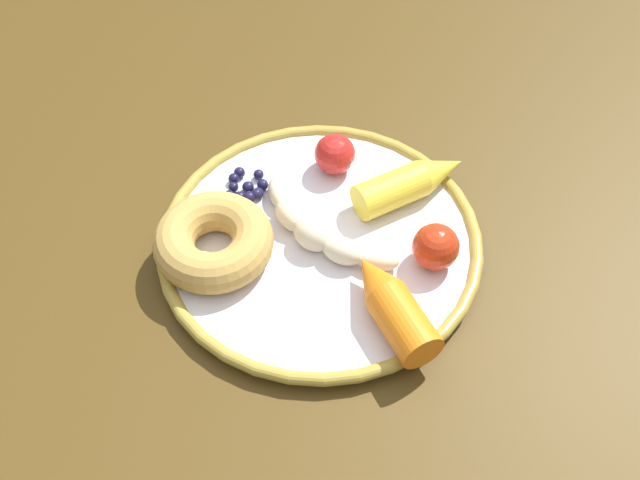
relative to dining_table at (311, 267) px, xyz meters
name	(u,v)px	position (x,y,z in m)	size (l,w,h in m)	color
dining_table	(311,267)	(0.00, 0.00, 0.00)	(1.29, 0.97, 0.72)	#4A3512
plate	(320,242)	(-0.03, -0.01, 0.08)	(0.30, 0.30, 0.02)	white
banana	(318,231)	(-0.03, -0.01, 0.10)	(0.10, 0.14, 0.03)	beige
carrot_orange	(391,304)	(-0.10, -0.09, 0.10)	(0.11, 0.09, 0.04)	orange
carrot_yellow	(412,182)	(0.04, -0.09, 0.10)	(0.10, 0.11, 0.04)	yellow
donut	(213,242)	(-0.06, 0.08, 0.10)	(0.11, 0.11, 0.04)	tan
blueberry_pile	(244,190)	(0.01, 0.07, 0.09)	(0.05, 0.05, 0.02)	#191638
tomato_near	(335,154)	(0.06, -0.01, 0.10)	(0.04, 0.04, 0.04)	red
tomato_mid	(436,247)	(-0.03, -0.12, 0.10)	(0.04, 0.04, 0.04)	red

